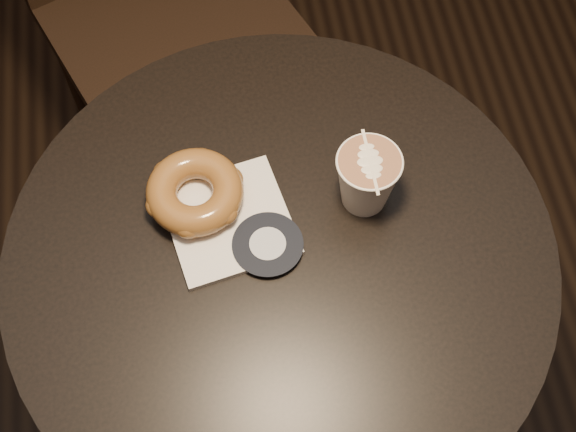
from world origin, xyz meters
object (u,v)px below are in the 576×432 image
Objects in this scene: cafe_table at (281,309)px; pastry_bag at (229,221)px; latte_cup at (367,180)px; doughnut at (195,192)px.

pastry_bag is (-0.06, 0.05, 0.20)m from cafe_table.
cafe_table is 0.28m from latte_cup.
pastry_bag is 1.63× the size of latte_cup.
latte_cup is (0.21, -0.03, 0.02)m from doughnut.
pastry_bag is 0.18m from latte_cup.
doughnut is (-0.04, 0.03, 0.02)m from pastry_bag.
pastry_bag is at bearing -177.33° from latte_cup.
cafe_table is at bearing -52.12° from pastry_bag.
cafe_table is 0.26m from doughnut.
doughnut is 0.22m from latte_cup.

